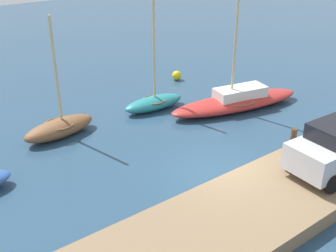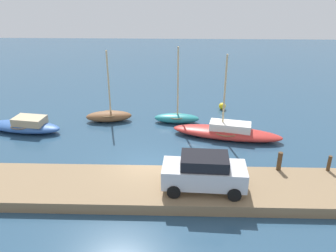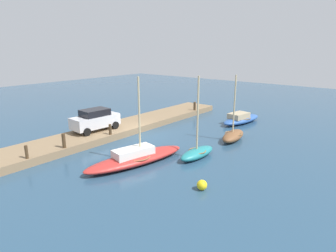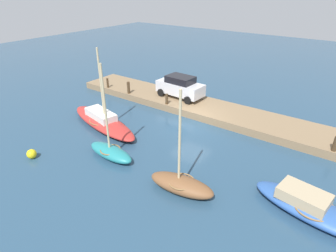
{
  "view_description": "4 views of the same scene",
  "coord_description": "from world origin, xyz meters",
  "px_view_note": "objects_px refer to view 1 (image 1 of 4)",
  "views": [
    {
      "loc": [
        -9.66,
        -9.37,
        8.52
      ],
      "look_at": [
        -0.37,
        2.85,
        1.06
      ],
      "focal_mm": 44.48,
      "sensor_mm": 36.0,
      "label": 1
    },
    {
      "loc": [
        1.65,
        -16.97,
        10.21
      ],
      "look_at": [
        1.02,
        3.93,
        0.89
      ],
      "focal_mm": 36.92,
      "sensor_mm": 36.0,
      "label": 2
    },
    {
      "loc": [
        17.31,
        16.94,
        7.42
      ],
      "look_at": [
        0.15,
        2.83,
        1.31
      ],
      "focal_mm": 31.1,
      "sensor_mm": 36.0,
      "label": 3
    },
    {
      "loc": [
        -9.43,
        16.03,
        9.28
      ],
      "look_at": [
        0.13,
        2.85,
        0.96
      ],
      "focal_mm": 30.27,
      "sensor_mm": 36.0,
      "label": 4
    }
  ],
  "objects_px": {
    "rowboat_brown": "(60,127)",
    "rowboat_teal": "(154,102)",
    "sailboat_red": "(237,101)",
    "marker_buoy": "(177,75)",
    "mooring_post_mid_west": "(293,139)"
  },
  "relations": [
    {
      "from": "sailboat_red",
      "to": "rowboat_brown",
      "type": "relative_size",
      "value": 1.41
    },
    {
      "from": "marker_buoy",
      "to": "mooring_post_mid_west",
      "type": "bearing_deg",
      "value": -102.71
    },
    {
      "from": "rowboat_brown",
      "to": "rowboat_teal",
      "type": "xyz_separation_m",
      "value": [
        5.06,
        -0.11,
        -0.03
      ]
    },
    {
      "from": "sailboat_red",
      "to": "rowboat_brown",
      "type": "bearing_deg",
      "value": 174.91
    },
    {
      "from": "rowboat_brown",
      "to": "marker_buoy",
      "type": "height_order",
      "value": "rowboat_brown"
    },
    {
      "from": "rowboat_brown",
      "to": "rowboat_teal",
      "type": "height_order",
      "value": "rowboat_teal"
    },
    {
      "from": "mooring_post_mid_west",
      "to": "sailboat_red",
      "type": "bearing_deg",
      "value": 67.87
    },
    {
      "from": "rowboat_brown",
      "to": "rowboat_teal",
      "type": "bearing_deg",
      "value": -8.46
    },
    {
      "from": "sailboat_red",
      "to": "mooring_post_mid_west",
      "type": "distance_m",
      "value": 5.4
    },
    {
      "from": "mooring_post_mid_west",
      "to": "marker_buoy",
      "type": "height_order",
      "value": "mooring_post_mid_west"
    },
    {
      "from": "rowboat_teal",
      "to": "mooring_post_mid_west",
      "type": "xyz_separation_m",
      "value": [
        1.37,
        -7.48,
        0.56
      ]
    },
    {
      "from": "rowboat_brown",
      "to": "mooring_post_mid_west",
      "type": "height_order",
      "value": "rowboat_brown"
    },
    {
      "from": "sailboat_red",
      "to": "rowboat_teal",
      "type": "xyz_separation_m",
      "value": [
        -3.4,
        2.5,
        -0.03
      ]
    },
    {
      "from": "sailboat_red",
      "to": "marker_buoy",
      "type": "height_order",
      "value": "sailboat_red"
    },
    {
      "from": "mooring_post_mid_west",
      "to": "rowboat_brown",
      "type": "bearing_deg",
      "value": 130.31
    }
  ]
}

